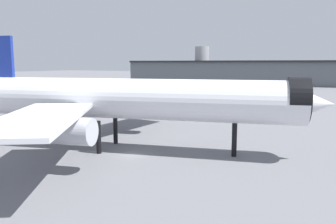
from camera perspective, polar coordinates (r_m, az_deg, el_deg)
The scene contains 4 objects.
ground at distance 52.42m, azimuth -6.18°, elevation -7.31°, with size 900.00×900.00×0.00m, color slate.
airliner_near_gate at distance 55.05m, azimuth -7.96°, elevation 2.13°, with size 63.04×56.34×18.65m.
terminal_building at distance 229.34m, azimuth 20.96°, elevation 6.21°, with size 228.48×52.61×25.21m.
baggage_tug_wing at distance 84.80m, azimuth -26.03°, elevation -1.44°, with size 1.96×3.24×1.85m.
Camera 1 is at (28.63, -41.60, 14.04)m, focal length 36.17 mm.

